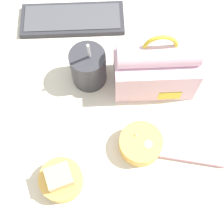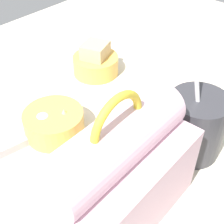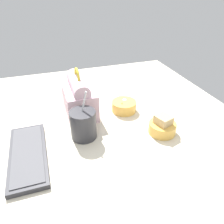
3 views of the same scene
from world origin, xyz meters
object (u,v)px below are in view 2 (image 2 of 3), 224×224
lunch_bag (117,175)px  bento_bowl_sandwich (96,62)px  bento_bowl_snacks (54,122)px  soup_cup (195,124)px

lunch_bag → bento_bowl_sandwich: size_ratio=2.05×
bento_bowl_sandwich → lunch_bag: bearing=47.7°
lunch_bag → bento_bowl_sandwich: lunch_bag is taller
lunch_bag → bento_bowl_snacks: (-5.07, -19.23, -5.38)cm
lunch_bag → bento_bowl_snacks: bearing=-104.8°
lunch_bag → bento_bowl_snacks: 20.60cm
soup_cup → lunch_bag: bearing=-6.6°
lunch_bag → soup_cup: bearing=173.4°
soup_cup → bento_bowl_sandwich: size_ratio=1.77×
soup_cup → bento_bowl_snacks: soup_cup is taller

